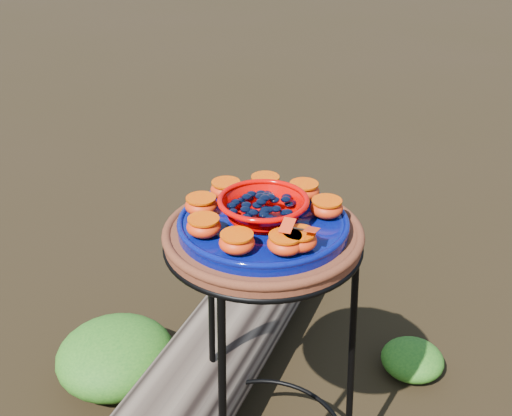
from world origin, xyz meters
TOP-DOWN VIEW (x-y plane):
  - plant_stand at (0.00, 0.00)m, footprint 0.44×0.44m
  - terracotta_saucer at (0.00, 0.00)m, footprint 0.40×0.40m
  - cobalt_plate at (0.00, 0.00)m, footprint 0.34×0.34m
  - red_bowl at (0.00, 0.00)m, footprint 0.17×0.17m
  - glass_gems at (0.00, 0.00)m, footprint 0.13×0.13m
  - orange_half_0 at (-0.02, -0.13)m, footprint 0.07×0.07m
  - orange_half_1 at (0.11, -0.06)m, footprint 0.07×0.07m
  - orange_half_2 at (0.13, 0.02)m, footprint 0.07×0.07m
  - orange_half_3 at (0.08, 0.10)m, footprint 0.07×0.07m
  - orange_half_4 at (-0.00, 0.13)m, footprint 0.07×0.07m
  - orange_half_5 at (-0.08, 0.10)m, footprint 0.07×0.07m
  - orange_half_6 at (-0.13, 0.02)m, footprint 0.07×0.07m
  - orange_half_7 at (-0.11, -0.06)m, footprint 0.07×0.07m
  - orange_half_8 at (-0.04, -0.12)m, footprint 0.07×0.07m
  - butterfly at (-0.02, -0.13)m, footprint 0.10×0.09m
  - driftwood_log at (0.20, 0.40)m, footprint 1.40×1.04m
  - foliage_right at (0.62, 0.04)m, footprint 0.19×0.19m
  - foliage_back at (-0.12, 0.56)m, footprint 0.35×0.35m

SIDE VIEW (x-z plane):
  - foliage_right at x=0.62m, z-range 0.00..0.10m
  - foliage_back at x=-0.12m, z-range 0.00..0.18m
  - driftwood_log at x=0.20m, z-range 0.00..0.26m
  - plant_stand at x=0.00m, z-range 0.00..0.70m
  - terracotta_saucer at x=0.00m, z-range 0.70..0.73m
  - cobalt_plate at x=0.00m, z-range 0.73..0.75m
  - orange_half_0 at x=-0.02m, z-range 0.75..0.79m
  - orange_half_1 at x=0.11m, z-range 0.75..0.79m
  - orange_half_2 at x=0.13m, z-range 0.75..0.79m
  - orange_half_3 at x=0.08m, z-range 0.75..0.79m
  - orange_half_4 at x=0.00m, z-range 0.75..0.79m
  - orange_half_5 at x=-0.08m, z-range 0.75..0.79m
  - orange_half_6 at x=-0.13m, z-range 0.75..0.79m
  - orange_half_7 at x=-0.11m, z-range 0.75..0.79m
  - orange_half_8 at x=-0.04m, z-range 0.75..0.79m
  - red_bowl at x=0.00m, z-range 0.75..0.80m
  - butterfly at x=-0.02m, z-range 0.79..0.81m
  - glass_gems at x=0.00m, z-range 0.80..0.82m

